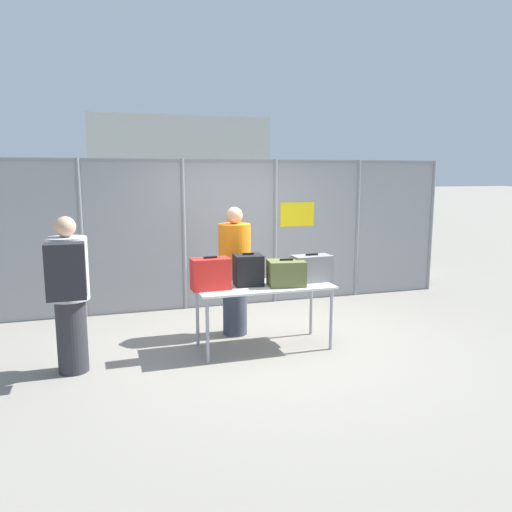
# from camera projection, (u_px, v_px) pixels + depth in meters

# --- Properties ---
(ground_plane) EXTENTS (120.00, 120.00, 0.00)m
(ground_plane) POSITION_uv_depth(u_px,v_px,m) (269.00, 342.00, 6.39)
(ground_plane) COLOR gray
(fence_section) EXTENTS (7.62, 0.07, 2.35)m
(fence_section) POSITION_uv_depth(u_px,v_px,m) (231.00, 231.00, 7.99)
(fence_section) COLOR gray
(fence_section) RESTS_ON ground_plane
(inspection_table) EXTENTS (1.65, 0.73, 0.79)m
(inspection_table) POSITION_uv_depth(u_px,v_px,m) (264.00, 291.00, 6.07)
(inspection_table) COLOR silver
(inspection_table) RESTS_ON ground_plane
(suitcase_red) EXTENTS (0.46, 0.25, 0.39)m
(suitcase_red) POSITION_uv_depth(u_px,v_px,m) (211.00, 274.00, 5.80)
(suitcase_red) COLOR red
(suitcase_red) RESTS_ON inspection_table
(suitcase_black) EXTENTS (0.36, 0.34, 0.39)m
(suitcase_black) POSITION_uv_depth(u_px,v_px,m) (248.00, 270.00, 6.04)
(suitcase_black) COLOR black
(suitcase_black) RESTS_ON inspection_table
(suitcase_olive) EXTENTS (0.48, 0.40, 0.33)m
(suitcase_olive) POSITION_uv_depth(u_px,v_px,m) (286.00, 273.00, 6.02)
(suitcase_olive) COLOR #566033
(suitcase_olive) RESTS_ON inspection_table
(suitcase_grey) EXTENTS (0.50, 0.28, 0.35)m
(suitcase_grey) POSITION_uv_depth(u_px,v_px,m) (312.00, 268.00, 6.24)
(suitcase_grey) COLOR slate
(suitcase_grey) RESTS_ON inspection_table
(traveler_hooded) EXTENTS (0.42, 0.65, 1.69)m
(traveler_hooded) POSITION_uv_depth(u_px,v_px,m) (69.00, 289.00, 5.24)
(traveler_hooded) COLOR #2D2D33
(traveler_hooded) RESTS_ON ground_plane
(security_worker_near) EXTENTS (0.42, 0.42, 1.70)m
(security_worker_near) POSITION_uv_depth(u_px,v_px,m) (235.00, 270.00, 6.57)
(security_worker_near) COLOR #383D4C
(security_worker_near) RESTS_ON ground_plane
(utility_trailer) EXTENTS (3.92, 1.96, 0.74)m
(utility_trailer) POSITION_uv_depth(u_px,v_px,m) (337.00, 257.00, 10.26)
(utility_trailer) COLOR silver
(utility_trailer) RESTS_ON ground_plane
(distant_hangar) EXTENTS (11.26, 9.58, 5.60)m
(distant_hangar) POSITION_uv_depth(u_px,v_px,m) (173.00, 163.00, 35.25)
(distant_hangar) COLOR #B2B7B2
(distant_hangar) RESTS_ON ground_plane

